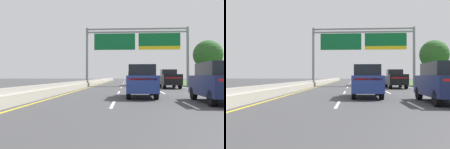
# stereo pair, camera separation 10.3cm
# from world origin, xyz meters

# --- Properties ---
(ground_plane) EXTENTS (220.00, 220.00, 0.00)m
(ground_plane) POSITION_xyz_m (0.00, 35.00, 0.00)
(ground_plane) COLOR #3D3D3F
(lane_striping) EXTENTS (11.96, 106.00, 0.01)m
(lane_striping) POSITION_xyz_m (0.00, 34.54, 0.00)
(lane_striping) COLOR white
(lane_striping) RESTS_ON ground
(median_barrier_concrete) EXTENTS (0.60, 110.00, 0.85)m
(median_barrier_concrete) POSITION_xyz_m (-6.60, 35.00, 0.35)
(median_barrier_concrete) COLOR #A8A399
(median_barrier_concrete) RESTS_ON ground
(overhead_sign_gantry) EXTENTS (15.06, 0.42, 8.57)m
(overhead_sign_gantry) POSITION_xyz_m (0.30, 34.26, 6.11)
(overhead_sign_gantry) COLOR gray
(overhead_sign_gantry) RESTS_ON ground
(pickup_truck_black) EXTENTS (2.08, 5.43, 2.20)m
(pickup_truck_black) POSITION_xyz_m (3.83, 27.47, 1.07)
(pickup_truck_black) COLOR black
(pickup_truck_black) RESTS_ON ground
(car_navy_right_lane_suv) EXTENTS (1.95, 4.72, 2.11)m
(car_navy_right_lane_suv) POSITION_xyz_m (3.57, 11.58, 1.10)
(car_navy_right_lane_suv) COLOR #161E47
(car_navy_right_lane_suv) RESTS_ON ground
(car_blue_centre_lane_suv) EXTENTS (1.96, 4.72, 2.11)m
(car_blue_centre_lane_suv) POSITION_xyz_m (-0.22, 14.77, 1.10)
(car_blue_centre_lane_suv) COLOR navy
(car_blue_centre_lane_suv) RESTS_ON ground
(car_silver_centre_lane_suv) EXTENTS (1.98, 4.73, 2.11)m
(car_silver_centre_lane_suv) POSITION_xyz_m (-0.10, 36.40, 1.10)
(car_silver_centre_lane_suv) COLOR #B2B5BA
(car_silver_centre_lane_suv) RESTS_ON ground
(roadside_tree_mid) EXTENTS (4.22, 4.22, 6.68)m
(roadside_tree_mid) POSITION_xyz_m (10.70, 34.95, 4.56)
(roadside_tree_mid) COLOR #4C3823
(roadside_tree_mid) RESTS_ON ground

